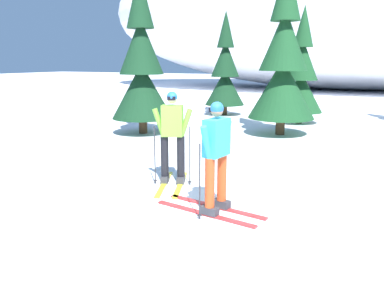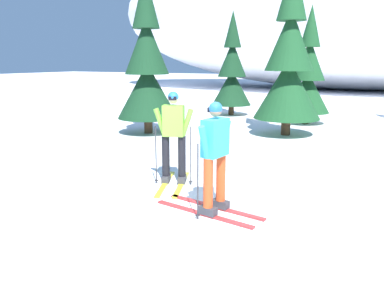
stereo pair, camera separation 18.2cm
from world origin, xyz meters
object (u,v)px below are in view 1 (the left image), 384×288
at_px(pine_tree_far_left, 142,68).
at_px(pine_tree_left, 225,72).
at_px(pine_tree_center_right, 301,75).
at_px(skier_cyan_jacket, 216,156).
at_px(skier_lime_jacket, 172,136).
at_px(pine_tree_center_left, 283,63).

distance_m(pine_tree_far_left, pine_tree_left, 5.43).
bearing_deg(pine_tree_center_right, pine_tree_left, 163.87).
distance_m(skier_cyan_jacket, pine_tree_center_right, 9.73).
bearing_deg(pine_tree_center_right, skier_lime_jacket, -95.37).
distance_m(skier_cyan_jacket, pine_tree_left, 11.40).
relative_size(skier_lime_jacket, pine_tree_center_left, 0.33).
bearing_deg(skier_lime_jacket, pine_tree_center_left, 83.37).
xyz_separation_m(skier_lime_jacket, pine_tree_far_left, (-3.43, 4.29, 1.20)).
relative_size(skier_lime_jacket, skier_cyan_jacket, 0.97).
height_order(skier_lime_jacket, pine_tree_center_left, pine_tree_center_left).
height_order(pine_tree_far_left, pine_tree_center_left, pine_tree_center_left).
bearing_deg(skier_lime_jacket, pine_tree_far_left, 128.65).
height_order(skier_cyan_jacket, pine_tree_far_left, pine_tree_far_left).
distance_m(pine_tree_far_left, pine_tree_center_right, 6.10).
bearing_deg(pine_tree_far_left, pine_tree_left, 81.29).
distance_m(pine_tree_far_left, pine_tree_center_left, 4.49).
height_order(pine_tree_left, pine_tree_center_right, pine_tree_left).
bearing_deg(pine_tree_center_right, skier_cyan_jacket, -87.08).
bearing_deg(pine_tree_left, skier_cyan_jacket, -69.84).
height_order(pine_tree_far_left, pine_tree_center_right, pine_tree_far_left).
xyz_separation_m(skier_cyan_jacket, pine_tree_far_left, (-4.74, 5.30, 1.21)).
distance_m(skier_lime_jacket, pine_tree_center_left, 6.22).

